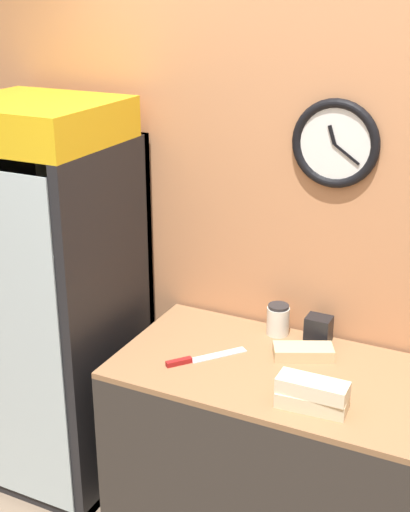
{
  "coord_description": "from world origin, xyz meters",
  "views": [
    {
      "loc": [
        0.83,
        -1.52,
        2.37
      ],
      "look_at": [
        -0.39,
        0.97,
        1.29
      ],
      "focal_mm": 50.0,
      "sensor_mm": 36.0,
      "label": 1
    }
  ],
  "objects_px": {
    "condiment_jar": "(278,320)",
    "sandwich_flat_left": "(303,352)",
    "sandwich_stack_bottom": "(312,401)",
    "napkin_dispenser": "(318,329)",
    "sandwich_stack_middle": "(313,387)",
    "chefs_knife": "(195,359)",
    "beverage_cooler": "(59,279)"
  },
  "relations": [
    {
      "from": "beverage_cooler",
      "to": "sandwich_stack_bottom",
      "type": "distance_m",
      "value": 1.39
    },
    {
      "from": "condiment_jar",
      "to": "sandwich_stack_middle",
      "type": "bearing_deg",
      "value": -57.34
    },
    {
      "from": "sandwich_stack_bottom",
      "to": "napkin_dispenser",
      "type": "bearing_deg",
      "value": 105.09
    },
    {
      "from": "sandwich_stack_bottom",
      "to": "napkin_dispenser",
      "type": "height_order",
      "value": "napkin_dispenser"
    },
    {
      "from": "condiment_jar",
      "to": "napkin_dispenser",
      "type": "bearing_deg",
      "value": 1.84
    },
    {
      "from": "beverage_cooler",
      "to": "chefs_knife",
      "type": "relative_size",
      "value": 6.21
    },
    {
      "from": "napkin_dispenser",
      "to": "sandwich_stack_middle",
      "type": "bearing_deg",
      "value": -74.91
    },
    {
      "from": "beverage_cooler",
      "to": "sandwich_stack_middle",
      "type": "distance_m",
      "value": 1.39
    },
    {
      "from": "beverage_cooler",
      "to": "condiment_jar",
      "type": "relative_size",
      "value": 13.26
    },
    {
      "from": "chefs_knife",
      "to": "sandwich_stack_middle",
      "type": "bearing_deg",
      "value": -12.95
    },
    {
      "from": "beverage_cooler",
      "to": "sandwich_stack_middle",
      "type": "height_order",
      "value": "beverage_cooler"
    },
    {
      "from": "condiment_jar",
      "to": "sandwich_flat_left",
      "type": "bearing_deg",
      "value": -42.06
    },
    {
      "from": "condiment_jar",
      "to": "napkin_dispenser",
      "type": "xyz_separation_m",
      "value": [
        0.19,
        0.01,
        -0.01
      ]
    },
    {
      "from": "sandwich_stack_bottom",
      "to": "condiment_jar",
      "type": "xyz_separation_m",
      "value": [
        -0.33,
        0.51,
        0.04
      ]
    },
    {
      "from": "sandwich_stack_middle",
      "to": "chefs_knife",
      "type": "distance_m",
      "value": 0.57
    },
    {
      "from": "sandwich_flat_left",
      "to": "chefs_knife",
      "type": "distance_m",
      "value": 0.46
    },
    {
      "from": "condiment_jar",
      "to": "napkin_dispenser",
      "type": "height_order",
      "value": "condiment_jar"
    },
    {
      "from": "sandwich_flat_left",
      "to": "chefs_knife",
      "type": "height_order",
      "value": "sandwich_flat_left"
    },
    {
      "from": "condiment_jar",
      "to": "napkin_dispenser",
      "type": "distance_m",
      "value": 0.19
    },
    {
      "from": "sandwich_stack_middle",
      "to": "condiment_jar",
      "type": "bearing_deg",
      "value": 122.66
    },
    {
      "from": "sandwich_stack_bottom",
      "to": "napkin_dispenser",
      "type": "xyz_separation_m",
      "value": [
        -0.14,
        0.52,
        0.03
      ]
    },
    {
      "from": "sandwich_stack_middle",
      "to": "napkin_dispenser",
      "type": "height_order",
      "value": "same"
    },
    {
      "from": "sandwich_stack_middle",
      "to": "napkin_dispenser",
      "type": "relative_size",
      "value": 2.22
    },
    {
      "from": "sandwich_stack_bottom",
      "to": "chefs_knife",
      "type": "height_order",
      "value": "sandwich_stack_bottom"
    },
    {
      "from": "sandwich_stack_middle",
      "to": "chefs_knife",
      "type": "relative_size",
      "value": 0.88
    },
    {
      "from": "sandwich_flat_left",
      "to": "condiment_jar",
      "type": "relative_size",
      "value": 1.92
    },
    {
      "from": "sandwich_stack_middle",
      "to": "beverage_cooler",
      "type": "bearing_deg",
      "value": 168.23
    },
    {
      "from": "beverage_cooler",
      "to": "condiment_jar",
      "type": "bearing_deg",
      "value": 12.41
    },
    {
      "from": "chefs_knife",
      "to": "condiment_jar",
      "type": "distance_m",
      "value": 0.45
    },
    {
      "from": "beverage_cooler",
      "to": "chefs_knife",
      "type": "height_order",
      "value": "beverage_cooler"
    },
    {
      "from": "sandwich_stack_bottom",
      "to": "chefs_knife",
      "type": "xyz_separation_m",
      "value": [
        -0.55,
        0.13,
        -0.02
      ]
    },
    {
      "from": "beverage_cooler",
      "to": "chefs_knife",
      "type": "xyz_separation_m",
      "value": [
        0.81,
        -0.16,
        -0.15
      ]
    }
  ]
}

